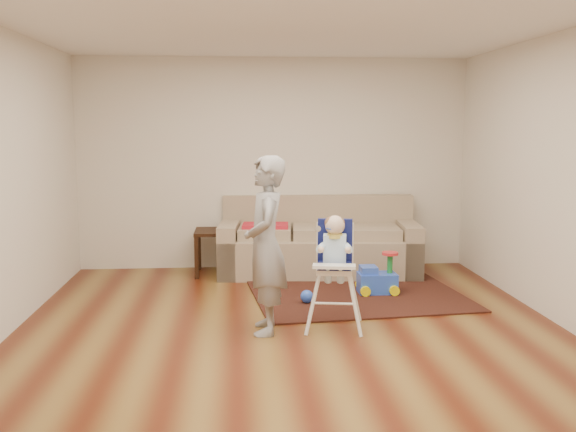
{
  "coord_description": "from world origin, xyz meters",
  "views": [
    {
      "loc": [
        -0.46,
        -5.52,
        1.84
      ],
      "look_at": [
        0.0,
        0.4,
        1.0
      ],
      "focal_mm": 40.0,
      "sensor_mm": 36.0,
      "label": 1
    }
  ],
  "objects": [
    {
      "name": "adult",
      "position": [
        -0.23,
        0.04,
        0.79
      ],
      "size": [
        0.38,
        0.58,
        1.58
      ],
      "primitive_type": "imported",
      "rotation": [
        0.0,
        0.0,
        -1.57
      ],
      "color": "gray",
      "rests_on": "ground"
    },
    {
      "name": "ride_on_toy",
      "position": [
        1.05,
        1.25,
        0.25
      ],
      "size": [
        0.42,
        0.3,
        0.46
      ],
      "primitive_type": null,
      "rotation": [
        0.0,
        0.0,
        0.01
      ],
      "color": "blue",
      "rests_on": "area_rug"
    },
    {
      "name": "sofa",
      "position": [
        0.53,
        2.3,
        0.47
      ],
      "size": [
        2.52,
        1.2,
        0.95
      ],
      "rotation": [
        0.0,
        0.0,
        -0.08
      ],
      "color": "gray",
      "rests_on": "ground"
    },
    {
      "name": "toy_ball",
      "position": [
        0.23,
        0.9,
        0.08
      ],
      "size": [
        0.13,
        0.13,
        0.13
      ],
      "primitive_type": "sphere",
      "color": "blue",
      "rests_on": "area_rug"
    },
    {
      "name": "room_envelope",
      "position": [
        0.0,
        0.53,
        1.88
      ],
      "size": [
        5.04,
        5.52,
        2.72
      ],
      "color": "beige",
      "rests_on": "ground"
    },
    {
      "name": "high_chair",
      "position": [
        0.4,
        0.11,
        0.5
      ],
      "size": [
        0.56,
        0.56,
        1.05
      ],
      "rotation": [
        0.0,
        0.0,
        -0.17
      ],
      "color": "white",
      "rests_on": "ground"
    },
    {
      "name": "side_table",
      "position": [
        -0.72,
        2.36,
        0.28
      ],
      "size": [
        0.56,
        0.56,
        0.56
      ],
      "primitive_type": null,
      "color": "black",
      "rests_on": "ground"
    },
    {
      "name": "ground",
      "position": [
        0.0,
        0.0,
        0.0
      ],
      "size": [
        5.5,
        5.5,
        0.0
      ],
      "primitive_type": "plane",
      "color": "#4D1B0C",
      "rests_on": "ground"
    },
    {
      "name": "area_rug",
      "position": [
        0.83,
        1.16,
        0.01
      ],
      "size": [
        2.4,
        1.9,
        0.02
      ],
      "primitive_type": "cube",
      "rotation": [
        0.0,
        0.0,
        0.11
      ],
      "color": "black",
      "rests_on": "ground"
    }
  ]
}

